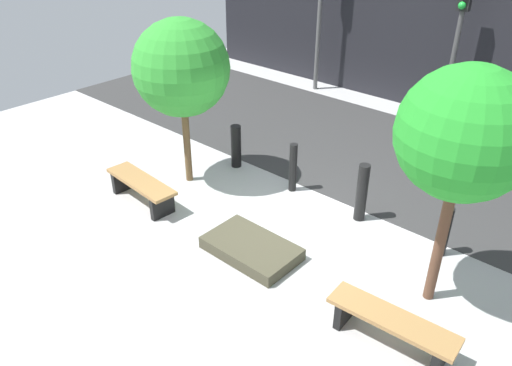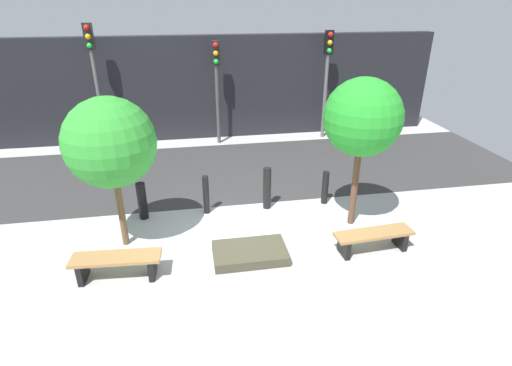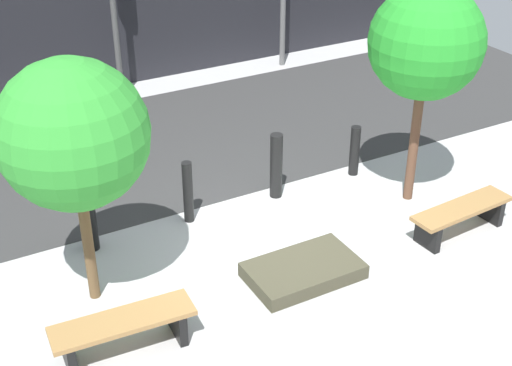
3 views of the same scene
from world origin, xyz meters
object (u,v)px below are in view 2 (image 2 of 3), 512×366
Objects in this scene: bollard_left at (206,195)px; bollard_right at (325,188)px; tree_behind_left_bench at (110,143)px; tree_behind_right_bench at (363,118)px; bench_left at (117,263)px; planter_bed at (250,253)px; traffic_light_mid_east at (327,66)px; traffic_light_west at (94,66)px; bench_right at (373,237)px; bollard_center at (267,188)px; traffic_light_mid_west at (216,74)px; bollard_far_left at (142,201)px.

bollard_left is 2.98m from bollard_right.
tree_behind_right_bench is (5.06, -0.00, 0.24)m from tree_behind_left_bench.
bench_left is 1.93× the size of bollard_right.
planter_bed is 0.39× the size of traffic_light_mid_east.
traffic_light_west is (-6.10, 5.04, 2.35)m from bollard_right.
bollard_left reaches higher than bench_left.
tree_behind_left_bench is at bearing 163.49° from bench_right.
traffic_light_mid_east is (3.11, 5.03, 2.05)m from bollard_center.
tree_behind_left_bench is at bearing 93.78° from bench_left.
bollard_center is 0.28× the size of traffic_light_mid_east.
bench_right is (5.06, -0.00, -0.01)m from bench_left.
traffic_light_mid_west is (-2.53, 6.08, -0.10)m from tree_behind_right_bench.
bench_right is 1.56× the size of bollard_center.
tree_behind_right_bench reaches higher than tree_behind_left_bench.
planter_bed is at bearing -69.50° from bollard_left.
planter_bed is 3.01m from bollard_right.
traffic_light_mid_east is at bearing 77.69° from tree_behind_right_bench.
tree_behind_right_bench is 0.89× the size of traffic_light_mid_east.
planter_bed is 8.46m from traffic_light_west.
traffic_light_west is at bearing 104.19° from bench_left.
bollard_center reaches higher than bench_right.
bollard_center is (3.28, 2.19, 0.20)m from bench_left.
bollard_far_left is 1.49m from bollard_left.
traffic_light_mid_east is at bearing 39.55° from bollard_far_left.
bollard_far_left is 8.19m from traffic_light_mid_east.
bench_right is at bearing -48.52° from traffic_light_west.
planter_bed is (-2.53, 0.20, -0.22)m from bench_right.
traffic_light_mid_east reaches higher than traffic_light_mid_west.
bench_left is at bearing -79.59° from traffic_light_west.
bench_right is 5.54m from tree_behind_left_bench.
traffic_light_mid_west is at bearing 67.41° from tree_behind_left_bench.
planter_bed is 3.62m from tree_behind_right_bench.
bench_right is 9.96m from traffic_light_west.
bollard_center reaches higher than planter_bed.
bollard_right is at bearing -39.56° from traffic_light_west.
planter_bed is at bearing -138.28° from bollard_right.
tree_behind_right_bench is 8.83m from traffic_light_west.
bollard_left is (1.79, 1.05, -1.78)m from tree_behind_left_bench.
tree_behind_left_bench is 2.12m from bollard_far_left.
tree_behind_left_bench is 0.84× the size of traffic_light_mid_east.
tree_behind_right_bench is 3.99m from bollard_left.
bollard_left is 0.26× the size of traffic_light_mid_east.
tree_behind_left_bench reaches higher than planter_bed.
bollard_center is (3.28, 1.05, -1.74)m from tree_behind_left_bench.
bench_left is at bearing -167.27° from tree_behind_right_bench.
traffic_light_mid_west is (-0.75, 5.03, 1.88)m from bollard_center.
tree_behind_left_bench is at bearing 159.56° from planter_bed.
traffic_light_mid_east reaches higher than bollard_center.
tree_behind_right_bench reaches higher than bollard_left.
bench_left is at bearing 176.22° from bench_right.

